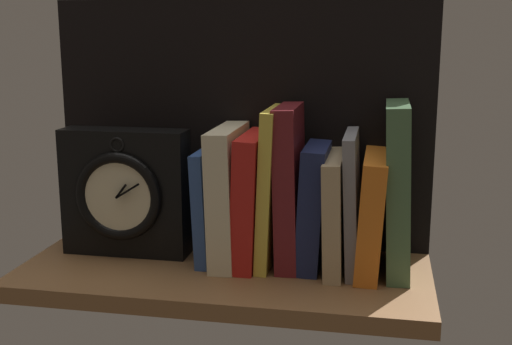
# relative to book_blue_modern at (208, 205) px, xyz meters

# --- Properties ---
(ground_plane) EXTENTS (0.61, 0.27, 0.03)m
(ground_plane) POSITION_rel_book_blue_modern_xyz_m (0.03, -0.04, -0.10)
(ground_plane) COLOR brown
(back_panel) EXTENTS (0.61, 0.01, 0.40)m
(back_panel) POSITION_rel_book_blue_modern_xyz_m (0.03, 0.09, 0.11)
(back_panel) COLOR black
(back_panel) RESTS_ON ground_plane
(book_blue_modern) EXTENTS (0.03, 0.12, 0.17)m
(book_blue_modern) POSITION_rel_book_blue_modern_xyz_m (0.00, 0.00, 0.00)
(book_blue_modern) COLOR #2D4C8E
(book_blue_modern) RESTS_ON ground_plane
(book_cream_twain) EXTENTS (0.04, 0.16, 0.21)m
(book_cream_twain) POSITION_rel_book_blue_modern_xyz_m (0.03, 0.00, 0.02)
(book_cream_twain) COLOR beige
(book_cream_twain) RESTS_ON ground_plane
(book_red_requiem) EXTENTS (0.04, 0.15, 0.20)m
(book_red_requiem) POSITION_rel_book_blue_modern_xyz_m (0.07, 0.00, 0.01)
(book_red_requiem) COLOR red
(book_red_requiem) RESTS_ON ground_plane
(book_yellow_seinlanguage) EXTENTS (0.03, 0.14, 0.24)m
(book_yellow_seinlanguage) POSITION_rel_book_blue_modern_xyz_m (0.10, 0.00, 0.03)
(book_yellow_seinlanguage) COLOR gold
(book_yellow_seinlanguage) RESTS_ON ground_plane
(book_maroon_dawkins) EXTENTS (0.04, 0.12, 0.24)m
(book_maroon_dawkins) POSITION_rel_book_blue_modern_xyz_m (0.13, 0.00, 0.03)
(book_maroon_dawkins) COLOR maroon
(book_maroon_dawkins) RESTS_ON ground_plane
(book_navy_bierce) EXTENTS (0.04, 0.12, 0.19)m
(book_navy_bierce) POSITION_rel_book_blue_modern_xyz_m (0.16, 0.00, 0.01)
(book_navy_bierce) COLOR #192147
(book_navy_bierce) RESTS_ON ground_plane
(book_tan_shortstories) EXTENTS (0.03, 0.16, 0.17)m
(book_tan_shortstories) POSITION_rel_book_blue_modern_xyz_m (0.20, 0.00, -0.00)
(book_tan_shortstories) COLOR tan
(book_tan_shortstories) RESTS_ON ground_plane
(book_gray_chess) EXTENTS (0.03, 0.14, 0.21)m
(book_gray_chess) POSITION_rel_book_blue_modern_xyz_m (0.22, 0.00, 0.02)
(book_gray_chess) COLOR gray
(book_gray_chess) RESTS_ON ground_plane
(book_orange_pandolfini) EXTENTS (0.04, 0.16, 0.17)m
(book_orange_pandolfini) POSITION_rel_book_blue_modern_xyz_m (0.25, 0.00, 0.00)
(book_orange_pandolfini) COLOR orange
(book_orange_pandolfini) RESTS_ON ground_plane
(book_green_romantic) EXTENTS (0.04, 0.14, 0.25)m
(book_green_romantic) POSITION_rel_book_blue_modern_xyz_m (0.29, 0.00, 0.04)
(book_green_romantic) COLOR #476B44
(book_green_romantic) RESTS_ON ground_plane
(framed_clock) EXTENTS (0.20, 0.07, 0.20)m
(framed_clock) POSITION_rel_book_blue_modern_xyz_m (-0.13, -0.00, 0.01)
(framed_clock) COLOR black
(framed_clock) RESTS_ON ground_plane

